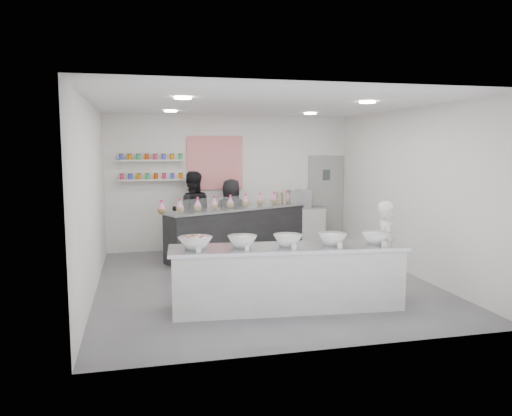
% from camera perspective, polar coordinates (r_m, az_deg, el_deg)
% --- Properties ---
extents(floor, '(6.00, 6.00, 0.00)m').
position_cam_1_polar(floor, '(8.69, 0.72, -8.38)').
color(floor, '#515156').
rests_on(floor, ground).
extents(ceiling, '(6.00, 6.00, 0.00)m').
position_cam_1_polar(ceiling, '(8.41, 0.75, 11.73)').
color(ceiling, white).
rests_on(ceiling, floor).
extents(back_wall, '(5.50, 0.00, 5.50)m').
position_cam_1_polar(back_wall, '(11.35, -2.96, 2.90)').
color(back_wall, white).
rests_on(back_wall, floor).
extents(left_wall, '(0.00, 6.00, 6.00)m').
position_cam_1_polar(left_wall, '(8.20, -18.25, 1.01)').
color(left_wall, white).
rests_on(left_wall, floor).
extents(right_wall, '(0.00, 6.00, 6.00)m').
position_cam_1_polar(right_wall, '(9.47, 17.10, 1.81)').
color(right_wall, white).
rests_on(right_wall, floor).
extents(back_door, '(0.88, 0.04, 2.10)m').
position_cam_1_polar(back_door, '(11.99, 7.96, 0.90)').
color(back_door, gray).
rests_on(back_door, floor).
extents(pattern_panel, '(1.25, 0.03, 1.20)m').
position_cam_1_polar(pattern_panel, '(11.24, -4.71, 5.14)').
color(pattern_panel, red).
rests_on(pattern_panel, back_wall).
extents(jar_shelf_lower, '(1.45, 0.22, 0.04)m').
position_cam_1_polar(jar_shelf_lower, '(11.06, -11.83, 3.18)').
color(jar_shelf_lower, silver).
rests_on(jar_shelf_lower, back_wall).
extents(jar_shelf_upper, '(1.45, 0.22, 0.04)m').
position_cam_1_polar(jar_shelf_upper, '(11.04, -11.89, 5.35)').
color(jar_shelf_upper, silver).
rests_on(jar_shelf_upper, back_wall).
extents(preserve_jars, '(1.45, 0.10, 0.56)m').
position_cam_1_polar(preserve_jars, '(11.02, -11.87, 4.62)').
color(preserve_jars, '#D2275A').
rests_on(preserve_jars, jar_shelf_lower).
extents(downlight_0, '(0.24, 0.24, 0.02)m').
position_cam_1_polar(downlight_0, '(7.19, -8.37, 12.32)').
color(downlight_0, white).
rests_on(downlight_0, ceiling).
extents(downlight_1, '(0.24, 0.24, 0.02)m').
position_cam_1_polar(downlight_1, '(7.95, 12.62, 11.71)').
color(downlight_1, white).
rests_on(downlight_1, ceiling).
extents(downlight_2, '(0.24, 0.24, 0.02)m').
position_cam_1_polar(downlight_2, '(9.78, -9.73, 10.85)').
color(downlight_2, white).
rests_on(downlight_2, ceiling).
extents(downlight_3, '(0.24, 0.24, 0.02)m').
position_cam_1_polar(downlight_3, '(10.35, 6.22, 10.68)').
color(downlight_3, white).
rests_on(downlight_3, ceiling).
extents(prep_counter, '(3.40, 1.04, 0.91)m').
position_cam_1_polar(prep_counter, '(7.18, 3.63, -7.93)').
color(prep_counter, beige).
rests_on(prep_counter, floor).
extents(back_bar, '(3.28, 1.96, 1.03)m').
position_cam_1_polar(back_bar, '(10.65, -2.04, -2.69)').
color(back_bar, black).
rests_on(back_bar, floor).
extents(sneeze_guard, '(2.99, 1.40, 0.28)m').
position_cam_1_polar(sneeze_guard, '(10.33, -1.10, 0.69)').
color(sneeze_guard, white).
rests_on(sneeze_guard, back_bar).
extents(espresso_ledge, '(1.25, 0.40, 0.93)m').
position_cam_1_polar(espresso_ledge, '(11.63, 4.81, -2.16)').
color(espresso_ledge, beige).
rests_on(espresso_ledge, floor).
extents(espresso_machine, '(0.50, 0.35, 0.38)m').
position_cam_1_polar(espresso_machine, '(11.55, 4.91, 1.05)').
color(espresso_machine, '#93969E').
rests_on(espresso_machine, espresso_ledge).
extents(cup_stacks, '(0.24, 0.24, 0.35)m').
position_cam_1_polar(cup_stacks, '(11.43, 2.88, 0.93)').
color(cup_stacks, '#967962').
rests_on(cup_stacks, espresso_ledge).
extents(prep_bowls, '(3.05, 0.77, 0.17)m').
position_cam_1_polar(prep_bowls, '(7.06, 3.67, -3.70)').
color(prep_bowls, white).
rests_on(prep_bowls, prep_counter).
extents(label_cards, '(2.66, 0.04, 0.07)m').
position_cam_1_polar(label_cards, '(6.59, 5.38, -4.90)').
color(label_cards, white).
rests_on(label_cards, prep_counter).
extents(cookie_bags, '(3.47, 1.73, 0.28)m').
position_cam_1_polar(cookie_bags, '(10.56, -2.06, 0.82)').
color(cookie_bags, pink).
rests_on(cookie_bags, back_bar).
extents(woman_prep, '(0.51, 0.63, 1.48)m').
position_cam_1_polar(woman_prep, '(7.98, 14.77, -4.54)').
color(woman_prep, white).
rests_on(woman_prep, floor).
extents(staff_left, '(0.92, 0.75, 1.79)m').
position_cam_1_polar(staff_left, '(10.88, -7.30, -0.53)').
color(staff_left, black).
rests_on(staff_left, floor).
extents(staff_right, '(0.81, 0.54, 1.62)m').
position_cam_1_polar(staff_right, '(11.02, -2.82, -0.84)').
color(staff_right, black).
rests_on(staff_right, floor).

